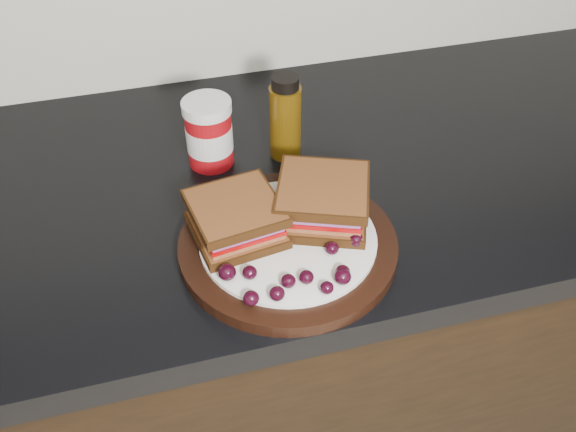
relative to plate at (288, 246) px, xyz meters
name	(u,v)px	position (x,y,z in m)	size (l,w,h in m)	color
base_cabinets	(262,365)	(-0.01, 0.16, -0.48)	(3.96, 0.58, 0.86)	black
countertop	(254,188)	(-0.01, 0.16, -0.03)	(3.98, 0.60, 0.04)	black
plate	(288,246)	(0.00, 0.00, 0.00)	(0.28, 0.28, 0.02)	black
sandwich_left	(236,219)	(-0.06, 0.02, 0.04)	(0.11, 0.11, 0.05)	brown
sandwich_right	(323,201)	(0.05, 0.03, 0.04)	(0.12, 0.12, 0.05)	brown
grape_0	(227,272)	(-0.09, -0.05, 0.03)	(0.02, 0.02, 0.02)	black
grape_1	(250,273)	(-0.06, -0.05, 0.02)	(0.02, 0.02, 0.02)	black
grape_2	(251,298)	(-0.07, -0.09, 0.02)	(0.02, 0.02, 0.02)	black
grape_3	(277,294)	(-0.04, -0.10, 0.02)	(0.02, 0.02, 0.02)	black
grape_4	(288,281)	(-0.02, -0.08, 0.02)	(0.02, 0.02, 0.02)	black
grape_5	(306,277)	(0.00, -0.08, 0.02)	(0.02, 0.02, 0.02)	black
grape_6	(327,288)	(0.02, -0.10, 0.02)	(0.02, 0.02, 0.02)	black
grape_7	(343,277)	(0.04, -0.09, 0.02)	(0.02, 0.02, 0.02)	black
grape_8	(343,272)	(0.04, -0.08, 0.02)	(0.02, 0.02, 0.02)	black
grape_9	(332,248)	(0.04, -0.04, 0.02)	(0.02, 0.02, 0.02)	black
grape_10	(356,240)	(0.08, -0.04, 0.02)	(0.02, 0.02, 0.02)	black
grape_11	(352,229)	(0.08, -0.01, 0.02)	(0.02, 0.02, 0.02)	black
grape_12	(354,217)	(0.09, 0.01, 0.02)	(0.02, 0.02, 0.02)	black
grape_13	(345,206)	(0.09, 0.03, 0.02)	(0.02, 0.02, 0.02)	black
grape_14	(319,206)	(0.05, 0.04, 0.02)	(0.02, 0.02, 0.02)	black
grape_15	(256,216)	(-0.03, 0.04, 0.02)	(0.02, 0.02, 0.02)	black
grape_16	(233,224)	(-0.06, 0.03, 0.02)	(0.02, 0.02, 0.02)	black
grape_17	(231,231)	(-0.07, 0.02, 0.02)	(0.02, 0.02, 0.02)	black
grape_18	(211,241)	(-0.10, 0.01, 0.03)	(0.02, 0.02, 0.02)	black
grape_19	(217,246)	(-0.09, 0.00, 0.02)	(0.02, 0.02, 0.02)	black
grape_20	(257,230)	(-0.04, 0.01, 0.02)	(0.02, 0.02, 0.02)	black
grape_21	(250,231)	(-0.05, 0.01, 0.02)	(0.02, 0.02, 0.02)	black
grape_22	(238,237)	(-0.06, 0.01, 0.02)	(0.02, 0.02, 0.02)	black
condiment_jar	(209,133)	(-0.06, 0.21, 0.04)	(0.07, 0.07, 0.11)	#990B10
oil_bottle	(285,117)	(0.05, 0.20, 0.06)	(0.05, 0.05, 0.13)	#462F07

